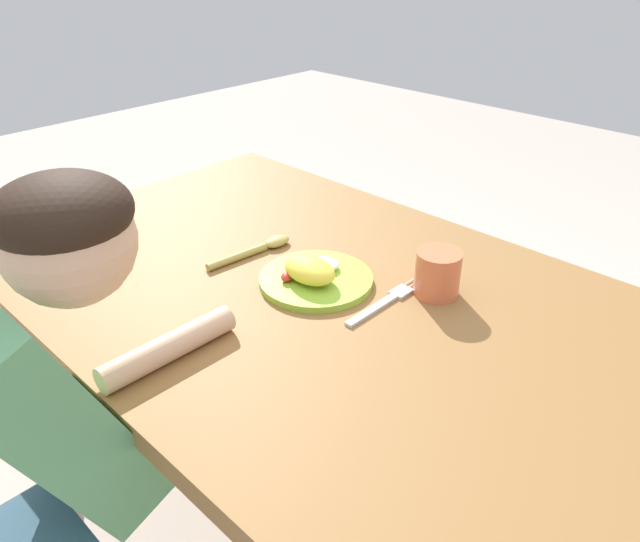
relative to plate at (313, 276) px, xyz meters
The scene contains 6 objects.
dining_table 0.11m from the plate, 16.01° to the right, with size 1.36×0.82×0.75m.
plate is the anchor object (origin of this frame).
fork 0.14m from the plate, 16.42° to the left, with size 0.03×0.20×0.01m.
spoon 0.16m from the plate, behind, with size 0.04×0.19×0.02m.
drinking_cup 0.22m from the plate, 35.46° to the left, with size 0.08×0.08×0.08m, color #DD6C45.
person 0.53m from the plate, 90.14° to the right, with size 0.17×0.43×1.07m.
Camera 1 is at (0.63, -0.66, 1.32)m, focal length 34.11 mm.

